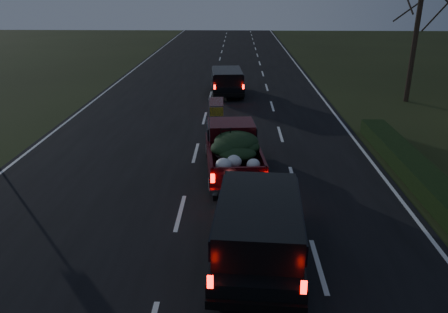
# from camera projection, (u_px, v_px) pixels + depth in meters

# --- Properties ---
(ground) EXTENTS (120.00, 120.00, 0.00)m
(ground) POSITION_uv_depth(u_px,v_px,m) (180.00, 213.00, 12.76)
(ground) COLOR black
(ground) RESTS_ON ground
(road_asphalt) EXTENTS (14.00, 120.00, 0.02)m
(road_asphalt) POSITION_uv_depth(u_px,v_px,m) (180.00, 213.00, 12.76)
(road_asphalt) COLOR black
(road_asphalt) RESTS_ON ground
(hedge_row) EXTENTS (1.00, 10.00, 0.60)m
(hedge_row) POSITION_uv_depth(u_px,v_px,m) (413.00, 168.00, 15.24)
(hedge_row) COLOR black
(hedge_row) RESTS_ON ground
(bare_tree_far) EXTENTS (3.60, 3.60, 7.00)m
(bare_tree_far) POSITION_uv_depth(u_px,v_px,m) (420.00, 7.00, 23.62)
(bare_tree_far) COLOR black
(bare_tree_far) RESTS_ON ground
(pickup_truck) EXTENTS (2.22, 4.81, 2.45)m
(pickup_truck) POSITION_uv_depth(u_px,v_px,m) (233.00, 148.00, 15.31)
(pickup_truck) COLOR #36070D
(pickup_truck) RESTS_ON ground
(lead_suv) EXTENTS (2.16, 4.49, 1.25)m
(lead_suv) POSITION_uv_depth(u_px,v_px,m) (227.00, 79.00, 26.73)
(lead_suv) COLOR black
(lead_suv) RESTS_ON ground
(rear_suv) EXTENTS (2.25, 4.77, 1.34)m
(rear_suv) POSITION_uv_depth(u_px,v_px,m) (259.00, 224.00, 10.17)
(rear_suv) COLOR black
(rear_suv) RESTS_ON ground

